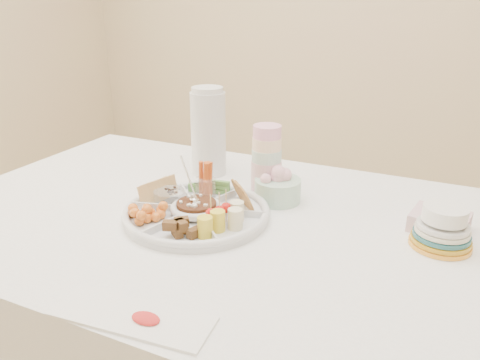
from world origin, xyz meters
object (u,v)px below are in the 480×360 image
at_px(dining_table, 211,327).
at_px(thermos, 208,131).
at_px(plate_stack, 442,229).
at_px(party_tray, 197,210).

bearing_deg(dining_table, thermos, 117.82).
height_order(thermos, plate_stack, thermos).
xyz_separation_m(party_tray, thermos, (-0.13, 0.31, 0.12)).
distance_m(party_tray, thermos, 0.36).
bearing_deg(thermos, dining_table, -62.18).
bearing_deg(plate_stack, party_tray, -169.30).
height_order(dining_table, thermos, thermos).
height_order(dining_table, plate_stack, plate_stack).
bearing_deg(party_tray, plate_stack, 10.70).
xyz_separation_m(thermos, plate_stack, (0.73, -0.20, -0.10)).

